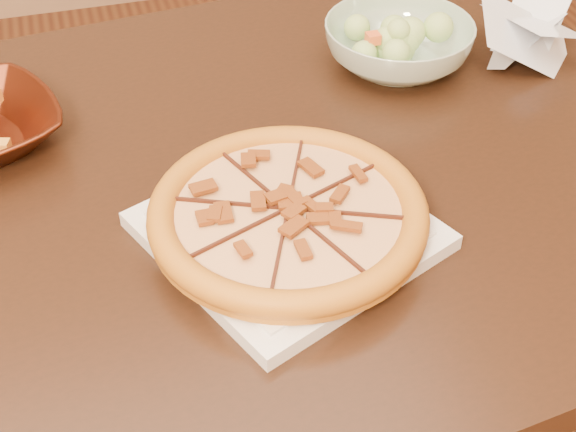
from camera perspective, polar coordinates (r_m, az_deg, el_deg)
name	(u,v)px	position (r m, az deg, el deg)	size (l,w,h in m)	color
dining_table	(179,252)	(1.02, -7.79, -2.54)	(1.45, 1.02, 0.75)	black
plate	(288,230)	(0.86, 0.00, -0.98)	(0.34, 0.34, 0.02)	white
pizza	(288,213)	(0.85, 0.00, 0.21)	(0.30, 0.30, 0.03)	#B8771E
salad_bowl	(398,45)	(1.16, 7.84, 11.95)	(0.21, 0.21, 0.07)	#A9C5B7
salad	(400,12)	(1.14, 7.98, 14.17)	(0.09, 0.10, 0.04)	#BDEB7C
cling_film	(523,37)	(1.24, 16.36, 12.14)	(0.16, 0.13, 0.05)	white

